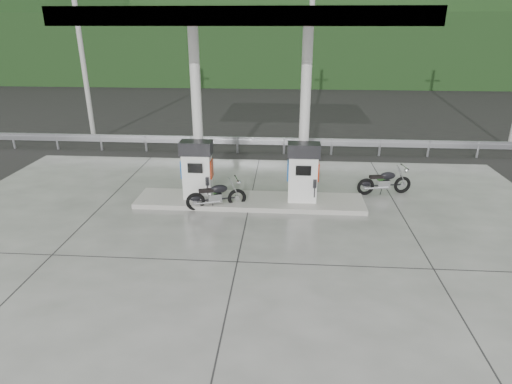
# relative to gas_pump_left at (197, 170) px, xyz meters

# --- Properties ---
(ground) EXTENTS (160.00, 160.00, 0.00)m
(ground) POSITION_rel_gas_pump_left_xyz_m (1.60, -2.50, -1.07)
(ground) COLOR black
(ground) RESTS_ON ground
(forecourt_apron) EXTENTS (18.00, 14.00, 0.02)m
(forecourt_apron) POSITION_rel_gas_pump_left_xyz_m (1.60, -2.50, -1.06)
(forecourt_apron) COLOR slate
(forecourt_apron) RESTS_ON ground
(pump_island) EXTENTS (7.00, 1.40, 0.15)m
(pump_island) POSITION_rel_gas_pump_left_xyz_m (1.60, 0.00, -0.98)
(pump_island) COLOR #A09E95
(pump_island) RESTS_ON forecourt_apron
(gas_pump_left) EXTENTS (0.95, 0.55, 1.80)m
(gas_pump_left) POSITION_rel_gas_pump_left_xyz_m (0.00, 0.00, 0.00)
(gas_pump_left) COLOR white
(gas_pump_left) RESTS_ON pump_island
(gas_pump_right) EXTENTS (0.95, 0.55, 1.80)m
(gas_pump_right) POSITION_rel_gas_pump_left_xyz_m (3.20, 0.00, 0.00)
(gas_pump_right) COLOR white
(gas_pump_right) RESTS_ON pump_island
(canopy_column_left) EXTENTS (0.30, 0.30, 5.00)m
(canopy_column_left) POSITION_rel_gas_pump_left_xyz_m (0.00, 0.40, 1.60)
(canopy_column_left) COLOR white
(canopy_column_left) RESTS_ON pump_island
(canopy_column_right) EXTENTS (0.30, 0.30, 5.00)m
(canopy_column_right) POSITION_rel_gas_pump_left_xyz_m (3.20, 0.40, 1.60)
(canopy_column_right) COLOR white
(canopy_column_right) RESTS_ON pump_island
(canopy_roof) EXTENTS (8.50, 5.00, 0.40)m
(canopy_roof) POSITION_rel_gas_pump_left_xyz_m (1.60, 0.00, 4.30)
(canopy_roof) COLOR silver
(canopy_roof) RESTS_ON canopy_column_left
(guardrail) EXTENTS (26.00, 0.16, 1.42)m
(guardrail) POSITION_rel_gas_pump_left_xyz_m (1.60, 5.50, -0.36)
(guardrail) COLOR #96989D
(guardrail) RESTS_ON ground
(road) EXTENTS (60.00, 7.00, 0.01)m
(road) POSITION_rel_gas_pump_left_xyz_m (1.60, 9.00, -1.07)
(road) COLOR black
(road) RESTS_ON ground
(utility_pole_a) EXTENTS (0.22, 0.22, 8.00)m
(utility_pole_a) POSITION_rel_gas_pump_left_xyz_m (-6.40, 7.00, 2.93)
(utility_pole_a) COLOR #9B9C96
(utility_pole_a) RESTS_ON ground
(utility_pole_b) EXTENTS (0.22, 0.22, 8.00)m
(utility_pole_b) POSITION_rel_gas_pump_left_xyz_m (3.60, 7.00, 2.93)
(utility_pole_b) COLOR #9B9C96
(utility_pole_b) RESTS_ON ground
(tree_band) EXTENTS (80.00, 6.00, 6.00)m
(tree_band) POSITION_rel_gas_pump_left_xyz_m (1.60, 27.50, 1.93)
(tree_band) COLOR black
(tree_band) RESTS_ON ground
(forested_hills) EXTENTS (100.00, 40.00, 140.00)m
(forested_hills) POSITION_rel_gas_pump_left_xyz_m (1.60, 57.50, -1.07)
(forested_hills) COLOR black
(forested_hills) RESTS_ON ground
(motorcycle_left) EXTENTS (1.78, 1.03, 0.80)m
(motorcycle_left) POSITION_rel_gas_pump_left_xyz_m (0.64, -0.45, -0.65)
(motorcycle_left) COLOR black
(motorcycle_left) RESTS_ON forecourt_apron
(motorcycle_right) EXTENTS (1.77, 0.86, 0.80)m
(motorcycle_right) POSITION_rel_gas_pump_left_xyz_m (5.90, 1.11, -0.65)
(motorcycle_right) COLOR black
(motorcycle_right) RESTS_ON forecourt_apron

